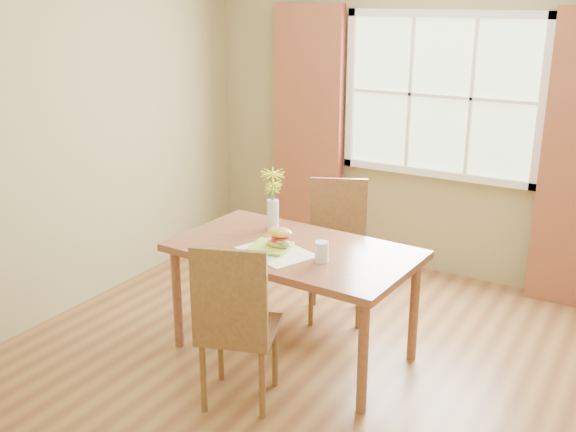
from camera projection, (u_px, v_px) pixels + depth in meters
The scene contains 11 objects.
room at pixel (334, 163), 3.86m from camera, with size 4.24×3.84×2.74m.
window at pixel (441, 96), 5.35m from camera, with size 1.62×0.06×1.32m.
curtain_left at pixel (308, 133), 5.95m from camera, with size 0.65×0.08×2.20m, color maroon.
dining_table at pixel (294, 259), 4.28m from camera, with size 1.58×0.94×0.75m.
chair_near at pixel (235, 320), 3.73m from camera, with size 0.54×0.54×1.01m.
chair_far at pixel (337, 242), 4.91m from camera, with size 0.55×0.55×1.00m.
placemat at pixel (276, 252), 4.17m from camera, with size 0.45×0.33×0.01m, color silver.
plate at pixel (270, 248), 4.22m from camera, with size 0.24×0.24×0.01m, color #9AD735.
croissant_sandwich at pixel (279, 238), 4.20m from camera, with size 0.18×0.12×0.13m.
water_glass at pixel (321, 252), 4.02m from camera, with size 0.08×0.08×0.12m.
flower_vase at pixel (273, 193), 4.53m from camera, with size 0.17×0.17×0.41m.
Camera 1 is at (1.67, -3.38, 2.28)m, focal length 42.00 mm.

